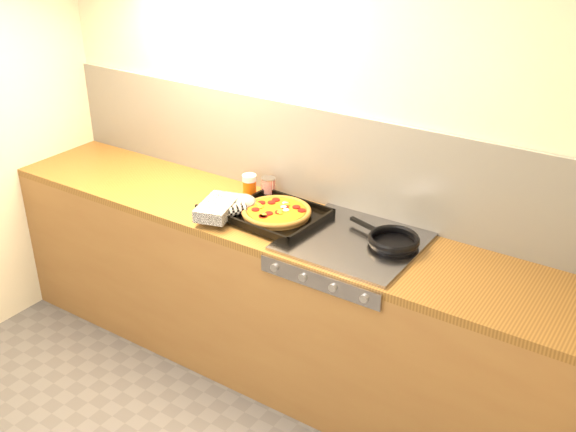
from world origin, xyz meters
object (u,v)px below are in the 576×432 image
Objects in this scene: pizza_on_tray at (261,211)px; juice_glass at (249,186)px; tomato_can at (268,187)px; frying_pan at (393,240)px.

juice_glass is at bearing 138.47° from pizza_on_tray.
juice_glass reaches higher than pizza_on_tray.
pizza_on_tray is at bearing -62.78° from tomato_can.
frying_pan is at bearing -5.38° from juice_glass.
pizza_on_tray is 1.43× the size of frying_pan.
pizza_on_tray is 0.27m from juice_glass.
frying_pan is at bearing 8.34° from pizza_on_tray.
tomato_can is at bearing 117.22° from pizza_on_tray.
frying_pan is 0.87m from juice_glass.
juice_glass is (-0.87, 0.08, 0.03)m from frying_pan.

